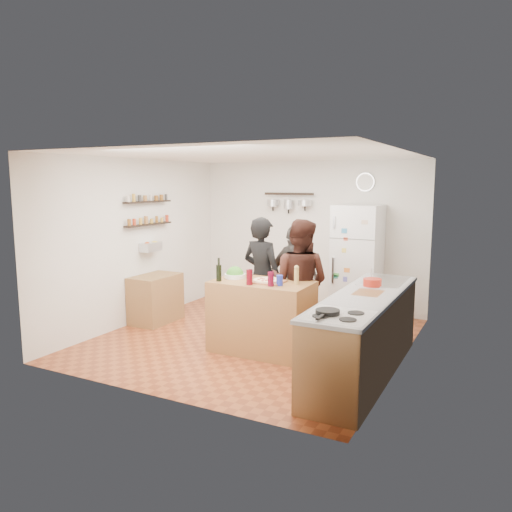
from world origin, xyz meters
The scene contains 26 objects.
room_shell centered at (0.00, 0.39, 1.25)m, with size 4.20×4.20×4.20m.
prep_island centered at (0.33, -0.38, 0.46)m, with size 1.25×0.72×0.91m, color olive.
pizza_board centered at (0.41, -0.40, 0.92)m, with size 0.42×0.34×0.02m, color brown.
pizza centered at (0.41, -0.40, 0.94)m, with size 0.34×0.34×0.02m, color beige.
salad_bowl centered at (-0.09, -0.33, 0.94)m, with size 0.27×0.27×0.05m, color silver.
wine_bottle centered at (-0.17, -0.60, 1.01)m, with size 0.07×0.07×0.21m, color black.
wine_glass_near centered at (0.28, -0.62, 1.00)m, with size 0.08×0.08×0.19m, color #550711.
wine_glass_far centered at (0.55, -0.58, 1.00)m, with size 0.07×0.07×0.17m, color #51061C.
pepper_mill centered at (0.78, -0.33, 1.00)m, with size 0.06×0.06×0.19m, color #AC8A48.
salt_canister centered at (0.63, -0.50, 0.97)m, with size 0.08×0.08×0.13m, color #1C299C.
person_left centered at (0.04, 0.21, 0.84)m, with size 0.61×0.40×1.68m, color black.
person_center centered at (0.65, 0.09, 0.84)m, with size 0.82×0.64×1.68m, color black.
person_back centered at (0.36, 0.63, 0.78)m, with size 0.91×0.38×1.55m, color #332F2D.
counter_run centered at (1.70, -0.55, 0.45)m, with size 0.63×2.63×0.90m, color #9E7042.
stove_top centered at (1.70, -1.50, 0.91)m, with size 0.60×0.62×0.02m, color white.
skillet centered at (1.60, -1.52, 0.94)m, with size 0.23×0.23×0.04m, color black.
sink centered at (1.70, 0.30, 0.92)m, with size 0.50×0.80×0.03m, color silver.
cutting_board centered at (1.70, -0.43, 0.91)m, with size 0.30×0.40×0.02m, color #905C34.
red_bowl centered at (1.65, -0.06, 0.97)m, with size 0.22×0.22×0.09m, color #9D1F12.
fridge centered at (0.95, 1.75, 0.90)m, with size 0.70×0.68×1.80m, color white.
wall_clock centered at (0.95, 2.08, 2.15)m, with size 0.30×0.30×0.03m, color silver.
spice_shelf_lower centered at (-1.93, 0.20, 1.50)m, with size 0.12×1.00×0.03m, color black.
spice_shelf_upper centered at (-1.93, 0.20, 1.85)m, with size 0.12×1.00×0.03m, color black.
produce_basket centered at (-1.90, 0.20, 1.15)m, with size 0.18×0.35×0.14m, color silver.
side_table centered at (-1.74, 0.08, 0.36)m, with size 0.50×0.80×0.73m, color olive.
pot_rack centered at (-0.35, 2.00, 1.95)m, with size 0.90×0.04×0.04m, color black.
Camera 1 is at (3.10, -5.89, 2.16)m, focal length 35.00 mm.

